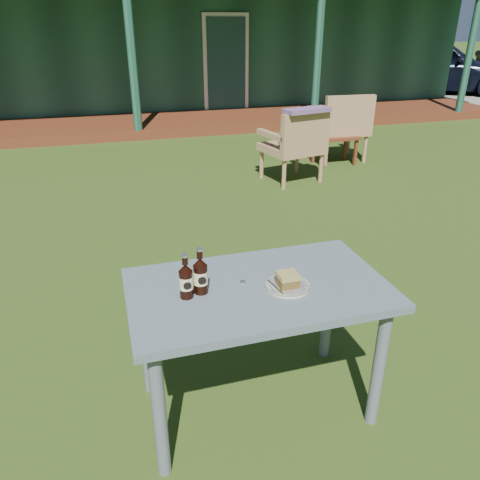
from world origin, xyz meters
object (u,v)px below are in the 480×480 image
object	(u,v)px
plate	(288,286)
side_table	(335,140)
car_near	(435,66)
cola_bottle_near	(201,275)
cake_slice	(288,279)
armchair_left	(296,143)
armchair_right	(343,124)
cafe_table	(258,304)
cola_bottle_far	(186,280)

from	to	relation	value
plate	side_table	size ratio (longest dim) A/B	0.34
car_near	plate	xyz separation A→B (m)	(-8.45, -10.07, 0.01)
cola_bottle_near	side_table	xyz separation A→B (m)	(2.76, 4.05, -0.47)
cake_slice	cola_bottle_near	bearing A→B (deg)	168.93
armchair_left	side_table	bearing A→B (deg)	35.85
plate	armchair_right	xyz separation A→B (m)	(2.53, 4.25, -0.20)
cafe_table	armchair_left	distance (m)	3.83
armchair_left	armchair_right	distance (m)	1.25
cafe_table	cola_bottle_near	world-z (taller)	cola_bottle_near
cafe_table	plate	bearing A→B (deg)	-21.45
cola_bottle_near	cafe_table	bearing A→B (deg)	-4.47
cola_bottle_far	plate	bearing A→B (deg)	-6.10
cafe_table	cola_bottle_far	bearing A→B (deg)	-179.95
cafe_table	car_near	bearing A→B (deg)	49.44
armchair_left	side_table	distance (m)	1.06
cake_slice	side_table	size ratio (longest dim) A/B	0.15
cola_bottle_far	cake_slice	bearing A→B (deg)	-6.84
cola_bottle_near	armchair_left	world-z (taller)	cola_bottle_near
cafe_table	cake_slice	bearing A→B (deg)	-24.24
cafe_table	cola_bottle_far	distance (m)	0.38
cake_slice	side_table	distance (m)	4.78
cafe_table	armchair_right	distance (m)	4.97
cola_bottle_far	side_table	xyz separation A→B (m)	(2.83, 4.08, -0.46)
car_near	side_table	size ratio (longest dim) A/B	7.04
cafe_table	armchair_left	xyz separation A→B (m)	(1.65, 3.46, -0.12)
cake_slice	plate	bearing A→B (deg)	57.24
plate	armchair_right	distance (m)	4.95
cola_bottle_near	side_table	distance (m)	4.93
car_near	side_table	xyz separation A→B (m)	(-6.07, -5.94, -0.38)
plate	cola_bottle_near	size ratio (longest dim) A/B	0.93
cake_slice	cola_bottle_near	size ratio (longest dim) A/B	0.42
cake_slice	armchair_left	distance (m)	3.84
car_near	armchair_left	world-z (taller)	car_near
cola_bottle_near	armchair_right	size ratio (longest dim) A/B	0.23
armchair_left	cafe_table	bearing A→B (deg)	-115.45
cafe_table	armchair_right	size ratio (longest dim) A/B	1.28
cola_bottle_near	armchair_right	distance (m)	5.11
car_near	cola_bottle_far	bearing A→B (deg)	172.63
cafe_table	plate	size ratio (longest dim) A/B	5.88
cola_bottle_near	cola_bottle_far	distance (m)	0.07
cake_slice	armchair_right	bearing A→B (deg)	59.19
plate	car_near	bearing A→B (deg)	50.00
car_near	armchair_right	size ratio (longest dim) A/B	4.49
car_near	cake_slice	distance (m)	13.15
side_table	car_near	bearing A→B (deg)	44.37
armchair_right	cola_bottle_far	bearing A→B (deg)	-125.49
cola_bottle_near	car_near	bearing A→B (deg)	48.52
cafe_table	cola_bottle_near	size ratio (longest dim) A/B	5.45
armchair_right	cafe_table	bearing A→B (deg)	-122.35
cake_slice	armchair_right	world-z (taller)	armchair_right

